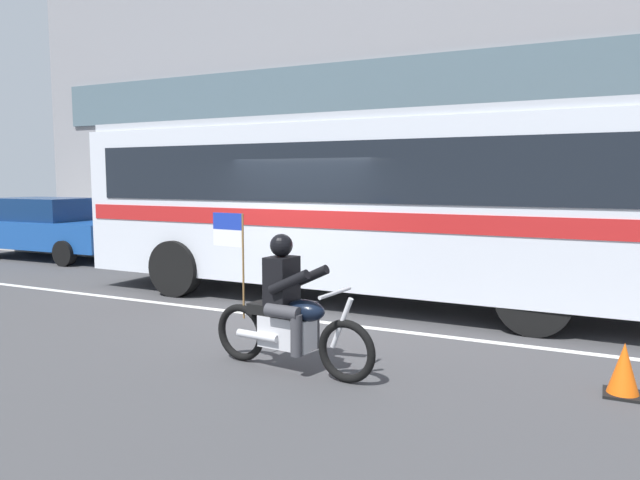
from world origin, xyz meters
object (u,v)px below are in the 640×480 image
(traffic_cone, at_px, (624,371))
(transit_bus, at_px, (367,195))
(parked_sedan_curbside, at_px, (49,227))
(motorcycle_with_rider, at_px, (289,313))
(fire_hydrant, at_px, (261,244))

(traffic_cone, bearing_deg, transit_bus, 141.53)
(parked_sedan_curbside, bearing_deg, motorcycle_with_rider, -27.33)
(motorcycle_with_rider, distance_m, traffic_cone, 3.52)
(fire_hydrant, bearing_deg, motorcycle_with_rider, -56.35)
(transit_bus, relative_size, parked_sedan_curbside, 2.25)
(fire_hydrant, bearing_deg, traffic_cone, -37.43)
(transit_bus, height_order, parked_sedan_curbside, transit_bus)
(transit_bus, distance_m, traffic_cone, 5.39)
(traffic_cone, bearing_deg, motorcycle_with_rider, -167.09)
(transit_bus, bearing_deg, fire_hydrant, 143.65)
(fire_hydrant, relative_size, traffic_cone, 1.36)
(motorcycle_with_rider, bearing_deg, transit_bus, 98.72)
(motorcycle_with_rider, relative_size, traffic_cone, 3.98)
(transit_bus, xyz_separation_m, parked_sedan_curbside, (-9.78, 1.39, -1.03))
(transit_bus, relative_size, traffic_cone, 19.63)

